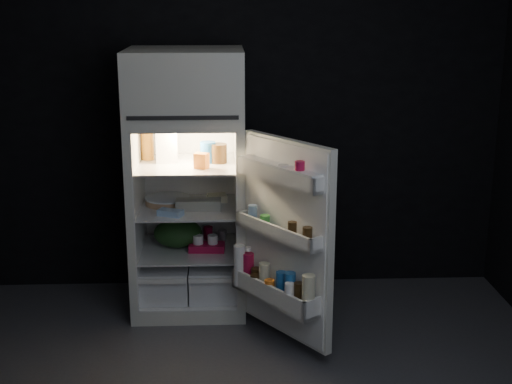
{
  "coord_description": "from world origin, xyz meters",
  "views": [
    {
      "loc": [
        0.0,
        -3.38,
        2.11
      ],
      "look_at": [
        0.19,
        1.0,
        0.9
      ],
      "focal_mm": 50.0,
      "sensor_mm": 36.0,
      "label": 1
    }
  ],
  "objects_px": {
    "yogurt_tray": "(207,247)",
    "fridge_door": "(283,244)",
    "milk_jug": "(166,144)",
    "refrigerator": "(188,172)",
    "egg_carton": "(198,205)"
  },
  "relations": [
    {
      "from": "egg_carton",
      "to": "yogurt_tray",
      "type": "height_order",
      "value": "egg_carton"
    },
    {
      "from": "milk_jug",
      "to": "refrigerator",
      "type": "bearing_deg",
      "value": -15.86
    },
    {
      "from": "refrigerator",
      "to": "egg_carton",
      "type": "bearing_deg",
      "value": -58.32
    },
    {
      "from": "yogurt_tray",
      "to": "milk_jug",
      "type": "bearing_deg",
      "value": 158.9
    },
    {
      "from": "refrigerator",
      "to": "fridge_door",
      "type": "bearing_deg",
      "value": -48.88
    },
    {
      "from": "fridge_door",
      "to": "egg_carton",
      "type": "bearing_deg",
      "value": 132.8
    },
    {
      "from": "refrigerator",
      "to": "yogurt_tray",
      "type": "bearing_deg",
      "value": -37.66
    },
    {
      "from": "refrigerator",
      "to": "milk_jug",
      "type": "xyz_separation_m",
      "value": [
        -0.14,
        0.03,
        0.19
      ]
    },
    {
      "from": "refrigerator",
      "to": "yogurt_tray",
      "type": "distance_m",
      "value": 0.53
    },
    {
      "from": "yogurt_tray",
      "to": "egg_carton",
      "type": "bearing_deg",
      "value": -154.47
    },
    {
      "from": "yogurt_tray",
      "to": "fridge_door",
      "type": "bearing_deg",
      "value": -47.66
    },
    {
      "from": "fridge_door",
      "to": "yogurt_tray",
      "type": "height_order",
      "value": "fridge_door"
    },
    {
      "from": "refrigerator",
      "to": "milk_jug",
      "type": "bearing_deg",
      "value": 169.75
    },
    {
      "from": "egg_carton",
      "to": "fridge_door",
      "type": "bearing_deg",
      "value": -46.85
    },
    {
      "from": "fridge_door",
      "to": "yogurt_tray",
      "type": "relative_size",
      "value": 5.04
    }
  ]
}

